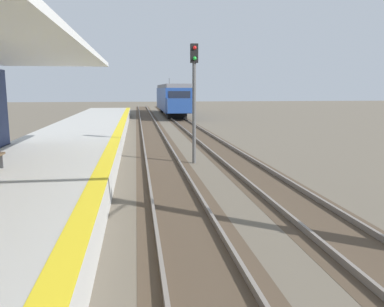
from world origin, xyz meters
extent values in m
cube|color=#B7B5AD|center=(-2.50, 16.00, 0.45)|extent=(5.00, 80.00, 0.90)
cube|color=yellow|center=(-0.25, 16.00, 0.90)|extent=(0.50, 80.00, 0.01)
cube|color=#4C3D2D|center=(1.90, 20.00, 0.00)|extent=(2.34, 120.00, 0.01)
cube|color=slate|center=(1.18, 20.00, 0.08)|extent=(0.08, 120.00, 0.15)
cube|color=slate|center=(2.62, 20.00, 0.08)|extent=(0.08, 120.00, 0.15)
cube|color=#4C3D2D|center=(5.30, 20.00, 0.00)|extent=(2.34, 120.00, 0.01)
cube|color=slate|center=(4.58, 20.00, 0.08)|extent=(0.08, 120.00, 0.15)
cube|color=slate|center=(6.02, 20.00, 0.08)|extent=(0.08, 120.00, 0.15)
cube|color=navy|center=(5.30, 54.53, 2.07)|extent=(2.90, 18.00, 2.70)
cube|color=slate|center=(5.30, 54.53, 3.64)|extent=(2.67, 18.00, 0.44)
cube|color=black|center=(5.30, 45.51, 2.48)|extent=(2.32, 0.06, 1.21)
cube|color=navy|center=(5.30, 44.73, 1.60)|extent=(2.78, 1.60, 1.49)
cube|color=black|center=(6.76, 54.53, 2.48)|extent=(0.04, 15.84, 0.86)
cylinder|color=#333333|center=(5.30, 58.13, 4.31)|extent=(0.06, 0.06, 0.90)
cube|color=black|center=(5.30, 48.68, 0.36)|extent=(2.17, 2.20, 0.72)
cube|color=black|center=(5.30, 60.38, 0.36)|extent=(2.17, 2.20, 0.72)
cylinder|color=#4C4C4C|center=(3.30, 21.24, 2.20)|extent=(0.16, 0.16, 4.40)
cube|color=black|center=(3.30, 21.24, 4.80)|extent=(0.32, 0.24, 0.80)
sphere|color=red|center=(3.30, 21.10, 5.02)|extent=(0.16, 0.16, 0.16)
sphere|color=green|center=(3.30, 21.10, 4.58)|extent=(0.16, 0.16, 0.16)
camera|label=1|loc=(0.79, 4.12, 3.28)|focal=36.73mm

